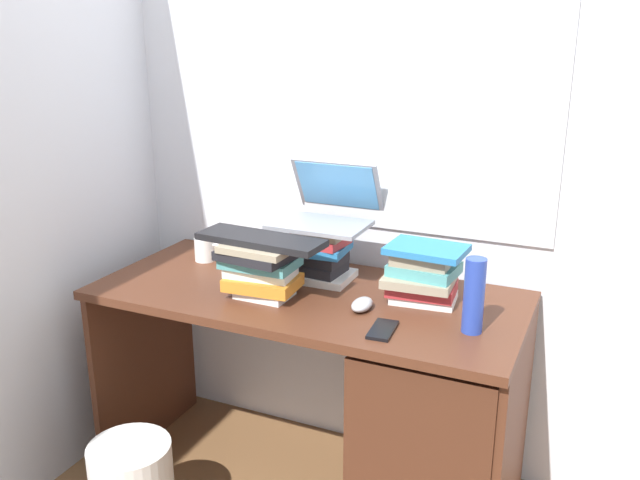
# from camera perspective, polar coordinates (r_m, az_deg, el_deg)

# --- Properties ---
(wall_back) EXTENTS (6.00, 0.06, 2.60)m
(wall_back) POSITION_cam_1_polar(r_m,az_deg,el_deg) (2.45, 2.62, 10.56)
(wall_back) COLOR silver
(wall_back) RESTS_ON ground
(wall_left) EXTENTS (0.05, 6.00, 2.60)m
(wall_left) POSITION_cam_1_polar(r_m,az_deg,el_deg) (2.63, -19.20, 10.09)
(wall_left) COLOR silver
(wall_left) RESTS_ON ground
(desk) EXTENTS (1.43, 0.64, 0.75)m
(desk) POSITION_cam_1_polar(r_m,az_deg,el_deg) (2.28, 7.21, -13.94)
(desk) COLOR #4C2819
(desk) RESTS_ON ground
(book_stack_tall) EXTENTS (0.23, 0.19, 0.19)m
(book_stack_tall) POSITION_cam_1_polar(r_m,az_deg,el_deg) (2.35, -0.10, -1.20)
(book_stack_tall) COLOR white
(book_stack_tall) RESTS_ON desk
(book_stack_keyboard_riser) EXTENTS (0.25, 0.20, 0.18)m
(book_stack_keyboard_riser) POSITION_cam_1_polar(r_m,az_deg,el_deg) (2.20, -5.00, -2.31)
(book_stack_keyboard_riser) COLOR white
(book_stack_keyboard_riser) RESTS_ON desk
(book_stack_side) EXTENTS (0.26, 0.20, 0.19)m
(book_stack_side) POSITION_cam_1_polar(r_m,az_deg,el_deg) (2.18, 8.64, -2.81)
(book_stack_side) COLOR white
(book_stack_side) RESTS_ON desk
(laptop) EXTENTS (0.32, 0.32, 0.21)m
(laptop) POSITION_cam_1_polar(r_m,az_deg,el_deg) (2.36, 0.61, 2.71)
(laptop) COLOR gray
(laptop) RESTS_ON book_stack_tall
(keyboard) EXTENTS (0.43, 0.16, 0.02)m
(keyboard) POSITION_cam_1_polar(r_m,az_deg,el_deg) (2.17, -5.00, 0.04)
(keyboard) COLOR black
(keyboard) RESTS_ON book_stack_keyboard_riser
(computer_mouse) EXTENTS (0.06, 0.10, 0.04)m
(computer_mouse) POSITION_cam_1_polar(r_m,az_deg,el_deg) (2.12, 3.55, -5.43)
(computer_mouse) COLOR #A5A8AD
(computer_mouse) RESTS_ON desk
(mug) EXTENTS (0.11, 0.08, 0.09)m
(mug) POSITION_cam_1_polar(r_m,az_deg,el_deg) (2.58, -9.61, -0.77)
(mug) COLOR white
(mug) RESTS_ON desk
(water_bottle) EXTENTS (0.06, 0.06, 0.22)m
(water_bottle) POSITION_cam_1_polar(r_m,az_deg,el_deg) (1.98, 12.81, -4.59)
(water_bottle) COLOR #263FA5
(water_bottle) RESTS_ON desk
(cell_phone) EXTENTS (0.08, 0.14, 0.01)m
(cell_phone) POSITION_cam_1_polar(r_m,az_deg,el_deg) (1.99, 5.28, -7.52)
(cell_phone) COLOR black
(cell_phone) RESTS_ON desk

